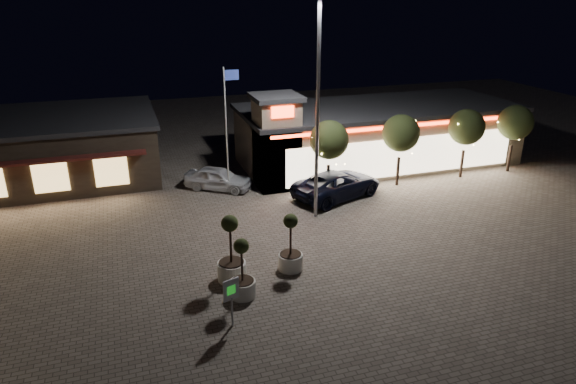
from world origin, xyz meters
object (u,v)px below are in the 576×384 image
object	(u,v)px
planter_mid	(242,279)
planter_left	(231,260)
valet_sign	(231,294)
white_sedan	(218,178)
pickup_truck	(337,184)

from	to	relation	value
planter_mid	planter_left	bearing A→B (deg)	95.72
planter_mid	valet_sign	xyz separation A→B (m)	(-0.87, -1.87, 0.59)
white_sedan	planter_left	distance (m)	11.43
planter_left	planter_mid	bearing A→B (deg)	-84.28
pickup_truck	planter_left	size ratio (longest dim) A/B	1.90
pickup_truck	valet_sign	xyz separation A→B (m)	(-9.18, -11.01, 0.60)
pickup_truck	valet_sign	distance (m)	14.35
pickup_truck	planter_left	xyz separation A→B (m)	(-8.46, -7.68, 0.14)
white_sedan	planter_mid	size ratio (longest dim) A/B	1.61
planter_left	valet_sign	xyz separation A→B (m)	(-0.72, -3.34, 0.46)
planter_mid	pickup_truck	bearing A→B (deg)	47.73
white_sedan	valet_sign	bearing A→B (deg)	-155.89
planter_mid	white_sedan	bearing A→B (deg)	83.51
planter_left	planter_mid	world-z (taller)	planter_left
pickup_truck	planter_left	bearing A→B (deg)	111.82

